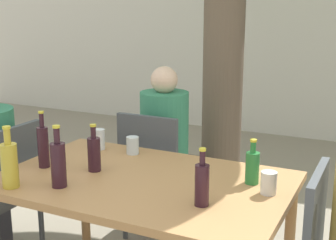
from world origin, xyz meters
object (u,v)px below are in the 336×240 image
object	(u,v)px
green_bottle_0	(252,167)
drinking_glass_2	(269,183)
oil_cruet_1	(9,164)
drinking_glass_1	(133,145)
patio_chair_0	(5,186)
dining_table_front	(143,192)
patio_chair_2	(155,168)
drinking_glass_0	(100,139)
wine_bottle_3	(202,183)
wine_bottle_5	(43,146)
wine_bottle_4	(58,163)
wine_bottle_2	(94,153)
person_seated_2	(170,156)

from	to	relation	value
green_bottle_0	drinking_glass_2	world-z (taller)	green_bottle_0
oil_cruet_1	drinking_glass_1	size ratio (longest dim) A/B	2.93
patio_chair_0	dining_table_front	bearing A→B (deg)	90.00
patio_chair_0	patio_chair_2	world-z (taller)	same
patio_chair_2	patio_chair_0	bearing A→B (deg)	46.19
patio_chair_0	drinking_glass_1	distance (m)	0.85
patio_chair_0	drinking_glass_0	xyz separation A→B (m)	(0.49, 0.34, 0.28)
dining_table_front	oil_cruet_1	bearing A→B (deg)	-144.05
wine_bottle_3	wine_bottle_5	distance (m)	0.99
wine_bottle_4	drinking_glass_0	xyz separation A→B (m)	(-0.17, 0.62, -0.06)
wine_bottle_2	wine_bottle_5	bearing A→B (deg)	-166.13
wine_bottle_4	drinking_glass_2	xyz separation A→B (m)	(0.96, 0.36, -0.07)
person_seated_2	wine_bottle_2	size ratio (longest dim) A/B	4.65
wine_bottle_3	wine_bottle_5	xyz separation A→B (m)	(-0.99, 0.10, 0.02)
green_bottle_0	wine_bottle_2	size ratio (longest dim) A/B	0.89
patio_chair_2	person_seated_2	xyz separation A→B (m)	(0.00, 0.24, 0.02)
dining_table_front	wine_bottle_2	size ratio (longest dim) A/B	5.75
patio_chair_2	person_seated_2	world-z (taller)	person_seated_2
green_bottle_0	oil_cruet_1	bearing A→B (deg)	-151.70
patio_chair_0	drinking_glass_2	distance (m)	1.65
wine_bottle_3	drinking_glass_1	distance (m)	0.85
wine_bottle_2	drinking_glass_1	world-z (taller)	wine_bottle_2
patio_chair_0	wine_bottle_5	size ratio (longest dim) A/B	2.88
wine_bottle_2	wine_bottle_4	xyz separation A→B (m)	(-0.03, -0.27, 0.02)
drinking_glass_2	person_seated_2	bearing A→B (deg)	137.45
oil_cruet_1	wine_bottle_5	size ratio (longest dim) A/B	0.97
dining_table_front	patio_chair_2	size ratio (longest dim) A/B	1.63
oil_cruet_1	wine_bottle_2	distance (m)	0.45
drinking_glass_0	wine_bottle_2	bearing A→B (deg)	-60.03
wine_bottle_3	green_bottle_0	bearing A→B (deg)	70.52
dining_table_front	person_seated_2	size ratio (longest dim) A/B	1.24
wine_bottle_5	wine_bottle_3	bearing A→B (deg)	-5.63
dining_table_front	drinking_glass_0	bearing A→B (deg)	145.81
patio_chair_2	wine_bottle_2	bearing A→B (deg)	90.42
wine_bottle_3	drinking_glass_2	bearing A→B (deg)	47.94
patio_chair_0	green_bottle_0	size ratio (longest dim) A/B	3.98
patio_chair_2	drinking_glass_2	world-z (taller)	patio_chair_2
wine_bottle_3	wine_bottle_5	bearing A→B (deg)	174.37
wine_bottle_4	person_seated_2	bearing A→B (deg)	89.06
drinking_glass_1	wine_bottle_4	bearing A→B (deg)	-95.59
oil_cruet_1	drinking_glass_1	world-z (taller)	oil_cruet_1
dining_table_front	person_seated_2	world-z (taller)	person_seated_2
wine_bottle_3	drinking_glass_1	xyz separation A→B (m)	(-0.66, 0.52, -0.05)
person_seated_2	drinking_glass_2	distance (m)	1.30
patio_chair_2	wine_bottle_5	xyz separation A→B (m)	(-0.28, -0.80, 0.34)
patio_chair_0	wine_bottle_3	xyz separation A→B (m)	(1.39, -0.18, 0.32)
wine_bottle_5	person_seated_2	bearing A→B (deg)	74.60
patio_chair_0	drinking_glass_2	bearing A→B (deg)	93.04
wine_bottle_2	wine_bottle_4	world-z (taller)	wine_bottle_4
oil_cruet_1	wine_bottle_4	bearing A→B (deg)	27.40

